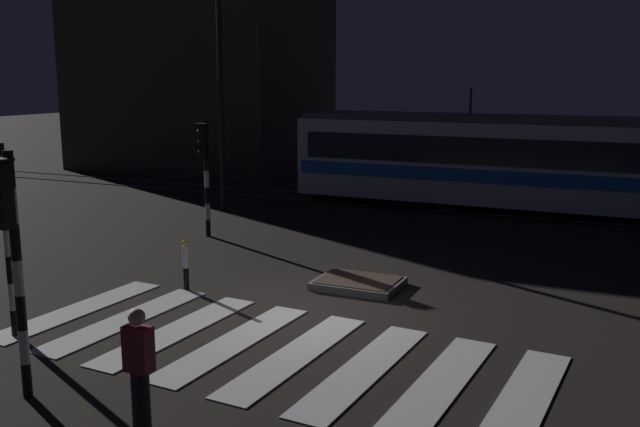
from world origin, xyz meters
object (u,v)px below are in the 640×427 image
(traffic_light_kerb_mid_left, at_px, (10,239))
(bollard_island_edge, at_px, (186,265))
(traffic_light_corner_far_left, at_px, (204,161))
(pedestrian_waiting_at_kerb, at_px, (140,371))
(street_lamp_trackside_left, at_px, (216,70))
(tram, at_px, (545,163))
(traffic_light_corner_near_left, at_px, (1,212))

(traffic_light_kerb_mid_left, xyz_separation_m, bollard_island_edge, (-0.92, 5.36, -1.80))
(traffic_light_corner_far_left, height_order, pedestrian_waiting_at_kerb, traffic_light_corner_far_left)
(street_lamp_trackside_left, xyz_separation_m, tram, (10.09, 3.89, -2.99))
(traffic_light_corner_near_left, bearing_deg, pedestrian_waiting_at_kerb, -23.10)
(traffic_light_kerb_mid_left, height_order, pedestrian_waiting_at_kerb, traffic_light_kerb_mid_left)
(street_lamp_trackside_left, bearing_deg, traffic_light_corner_near_left, -75.44)
(traffic_light_corner_far_left, bearing_deg, traffic_light_corner_near_left, -81.00)
(traffic_light_corner_far_left, distance_m, traffic_light_kerb_mid_left, 10.46)
(pedestrian_waiting_at_kerb, bearing_deg, traffic_light_corner_near_left, 156.90)
(traffic_light_kerb_mid_left, distance_m, tram, 17.96)
(traffic_light_corner_far_left, bearing_deg, traffic_light_kerb_mid_left, -71.12)
(traffic_light_kerb_mid_left, bearing_deg, traffic_light_corner_far_left, 108.88)
(tram, relative_size, bollard_island_edge, 15.36)
(traffic_light_corner_near_left, relative_size, pedestrian_waiting_at_kerb, 2.02)
(pedestrian_waiting_at_kerb, xyz_separation_m, bollard_island_edge, (-3.14, 5.49, -0.32))
(traffic_light_corner_far_left, height_order, bollard_island_edge, traffic_light_corner_far_left)
(tram, bearing_deg, bollard_island_edge, -116.37)
(traffic_light_kerb_mid_left, height_order, street_lamp_trackside_left, street_lamp_trackside_left)
(traffic_light_corner_near_left, distance_m, tram, 17.07)
(tram, bearing_deg, traffic_light_corner_near_left, -114.45)
(street_lamp_trackside_left, height_order, bollard_island_edge, street_lamp_trackside_left)
(traffic_light_kerb_mid_left, xyz_separation_m, pedestrian_waiting_at_kerb, (2.22, -0.12, -1.48))
(traffic_light_corner_near_left, height_order, street_lamp_trackside_left, street_lamp_trackside_left)
(traffic_light_corner_far_left, xyz_separation_m, street_lamp_trackside_left, (-1.73, 3.46, 2.53))
(traffic_light_corner_far_left, xyz_separation_m, bollard_island_edge, (2.47, -4.54, -1.65))
(traffic_light_corner_near_left, relative_size, tram, 0.20)
(traffic_light_kerb_mid_left, height_order, bollard_island_edge, traffic_light_kerb_mid_left)
(traffic_light_corner_far_left, xyz_separation_m, traffic_light_kerb_mid_left, (3.39, -9.90, 0.15))
(street_lamp_trackside_left, height_order, pedestrian_waiting_at_kerb, street_lamp_trackside_left)
(traffic_light_corner_near_left, distance_m, traffic_light_kerb_mid_left, 2.70)
(traffic_light_corner_far_left, bearing_deg, bollard_island_edge, -61.47)
(tram, xyz_separation_m, pedestrian_waiting_at_kerb, (-2.76, -17.37, -0.87))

